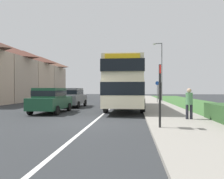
# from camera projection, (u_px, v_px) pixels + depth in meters

# --- Properties ---
(ground_plane) EXTENTS (120.00, 120.00, 0.00)m
(ground_plane) POSITION_uv_depth(u_px,v_px,m) (93.00, 123.00, 10.51)
(ground_plane) COLOR #2D3033
(lane_marking_centre) EXTENTS (0.14, 60.00, 0.01)m
(lane_marking_centre) POSITION_uv_depth(u_px,v_px,m) (110.00, 108.00, 18.47)
(lane_marking_centre) COLOR silver
(lane_marking_centre) RESTS_ON ground_plane
(pavement_near_side) EXTENTS (3.20, 68.00, 0.12)m
(pavement_near_side) POSITION_uv_depth(u_px,v_px,m) (164.00, 110.00, 16.07)
(pavement_near_side) COLOR gray
(pavement_near_side) RESTS_ON ground_plane
(double_decker_bus) EXTENTS (2.80, 11.13, 3.70)m
(double_decker_bus) POSITION_uv_depth(u_px,v_px,m) (126.00, 83.00, 17.79)
(double_decker_bus) COLOR beige
(double_decker_bus) RESTS_ON ground_plane
(parked_car_dark_green) EXTENTS (1.94, 4.12, 1.70)m
(parked_car_dark_green) POSITION_uv_depth(u_px,v_px,m) (51.00, 99.00, 14.83)
(parked_car_dark_green) COLOR #19472D
(parked_car_dark_green) RESTS_ON ground_plane
(parked_car_grey) EXTENTS (1.97, 4.24, 1.71)m
(parked_car_grey) POSITION_uv_depth(u_px,v_px,m) (72.00, 97.00, 19.70)
(parked_car_grey) COLOR slate
(parked_car_grey) RESTS_ON ground_plane
(pedestrian_at_stop) EXTENTS (0.34, 0.34, 1.67)m
(pedestrian_at_stop) POSITION_uv_depth(u_px,v_px,m) (189.00, 102.00, 10.94)
(pedestrian_at_stop) COLOR #23232D
(pedestrian_at_stop) RESTS_ON ground_plane
(bus_stop_sign) EXTENTS (0.09, 0.52, 2.60)m
(bus_stop_sign) POSITION_uv_depth(u_px,v_px,m) (160.00, 91.00, 8.56)
(bus_stop_sign) COLOR black
(bus_stop_sign) RESTS_ON ground_plane
(cycle_route_sign) EXTENTS (0.44, 0.08, 2.52)m
(cycle_route_sign) POSITION_uv_depth(u_px,v_px,m) (157.00, 91.00, 24.82)
(cycle_route_sign) COLOR slate
(cycle_route_sign) RESTS_ON ground_plane
(street_lamp_mid) EXTENTS (1.14, 0.20, 7.29)m
(street_lamp_mid) POSITION_uv_depth(u_px,v_px,m) (161.00, 68.00, 26.76)
(street_lamp_mid) COLOR slate
(street_lamp_mid) RESTS_ON ground_plane
(house_terrace_far_side) EXTENTS (7.74, 24.28, 7.58)m
(house_terrace_far_side) POSITION_uv_depth(u_px,v_px,m) (12.00, 74.00, 30.48)
(house_terrace_far_side) COLOR #C1A88E
(house_terrace_far_side) RESTS_ON ground_plane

